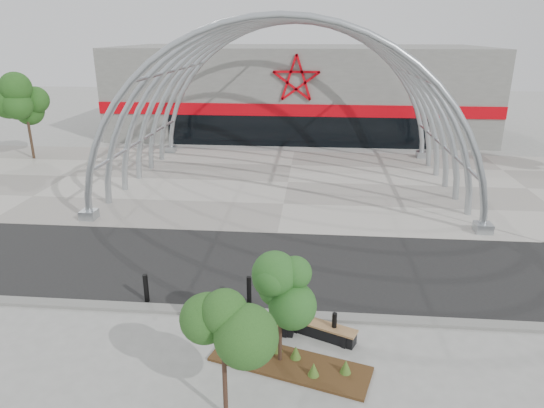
{
  "coord_description": "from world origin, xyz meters",
  "views": [
    {
      "loc": [
        1.7,
        -14.73,
        9.32
      ],
      "look_at": [
        0.0,
        4.0,
        2.6
      ],
      "focal_mm": 32.0,
      "sensor_mm": 36.0,
      "label": 1
    }
  ],
  "objects_px": {
    "street_tree_1": "(280,289)",
    "bench_0": "(263,326)",
    "street_tree_0": "(223,325)",
    "bollard_2": "(222,319)",
    "bench_1": "(322,331)"
  },
  "relations": [
    {
      "from": "street_tree_0",
      "to": "bench_1",
      "type": "bearing_deg",
      "value": 56.07
    },
    {
      "from": "bench_1",
      "to": "bollard_2",
      "type": "bearing_deg",
      "value": -177.23
    },
    {
      "from": "bench_1",
      "to": "street_tree_1",
      "type": "bearing_deg",
      "value": -132.05
    },
    {
      "from": "street_tree_0",
      "to": "bollard_2",
      "type": "distance_m",
      "value": 4.18
    },
    {
      "from": "street_tree_0",
      "to": "street_tree_1",
      "type": "distance_m",
      "value": 2.59
    },
    {
      "from": "street_tree_0",
      "to": "bench_0",
      "type": "xyz_separation_m",
      "value": [
        0.54,
        3.79,
        -2.51
      ]
    },
    {
      "from": "street_tree_0",
      "to": "street_tree_1",
      "type": "xyz_separation_m",
      "value": [
        1.21,
        2.27,
        -0.25
      ]
    },
    {
      "from": "street_tree_0",
      "to": "bench_0",
      "type": "bearing_deg",
      "value": 81.87
    },
    {
      "from": "bench_0",
      "to": "bollard_2",
      "type": "height_order",
      "value": "bollard_2"
    },
    {
      "from": "bench_1",
      "to": "bench_0",
      "type": "bearing_deg",
      "value": 176.21
    },
    {
      "from": "street_tree_0",
      "to": "street_tree_1",
      "type": "relative_size",
      "value": 1.1
    },
    {
      "from": "bollard_2",
      "to": "bench_1",
      "type": "bearing_deg",
      "value": 2.77
    },
    {
      "from": "street_tree_0",
      "to": "bollard_2",
      "type": "xyz_separation_m",
      "value": [
        -0.76,
        3.5,
        -2.16
      ]
    },
    {
      "from": "street_tree_1",
      "to": "bench_0",
      "type": "bearing_deg",
      "value": 113.89
    },
    {
      "from": "street_tree_1",
      "to": "bench_1",
      "type": "distance_m",
      "value": 2.91
    }
  ]
}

